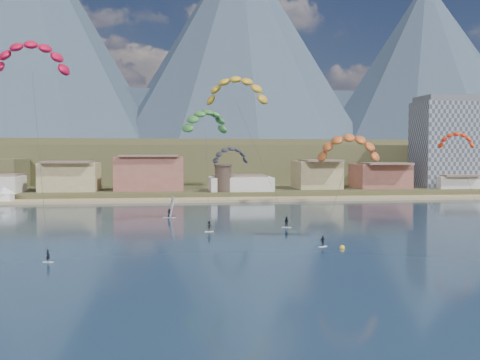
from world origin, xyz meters
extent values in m
plane|color=black|center=(0.00, 0.00, 0.00)|extent=(2400.00, 2400.00, 0.00)
cube|color=tan|center=(0.00, 106.00, 0.25)|extent=(2200.00, 12.00, 0.90)
cube|color=brown|center=(0.00, 560.00, 0.00)|extent=(2200.00, 900.00, 4.00)
cube|color=brown|center=(40.00, 220.00, 9.50)|extent=(320.00, 150.00, 15.00)
cube|color=brown|center=(-40.00, 260.00, 11.00)|extent=(380.00, 170.00, 18.00)
cone|color=#314153|center=(-240.00, 820.00, 202.00)|extent=(460.00, 460.00, 400.00)
cone|color=#314153|center=(100.00, 840.00, 182.00)|extent=(440.00, 440.00, 360.00)
cone|color=#314153|center=(400.00, 800.00, 147.00)|extent=(380.00, 380.00, 290.00)
cube|color=#314153|center=(0.00, 900.00, 57.00)|extent=(2000.00, 200.00, 110.00)
cube|color=gray|center=(85.00, 128.00, 17.00)|extent=(20.00, 16.00, 30.00)
cube|color=#59595E|center=(85.00, 128.00, 33.00)|extent=(18.00, 14.40, 2.00)
cylinder|color=#47382D|center=(5.00, 114.00, 6.00)|extent=(5.20, 5.20, 8.00)
cylinder|color=#47382D|center=(5.00, 114.00, 10.30)|extent=(5.82, 5.82, 0.60)
cube|color=white|center=(-58.00, 106.00, 1.70)|extent=(4.50, 4.50, 2.00)
pyramid|color=white|center=(-58.00, 106.00, 4.70)|extent=(6.40, 6.40, 2.00)
cube|color=silver|center=(-27.15, 18.73, 0.05)|extent=(1.46, 0.89, 0.09)
imported|color=black|center=(-27.15, 18.73, 0.90)|extent=(0.69, 0.57, 1.61)
cylinder|color=#262626|center=(-29.61, 25.73, 13.90)|extent=(0.05, 0.05, 29.72)
cube|color=silver|center=(10.85, 47.16, 0.06)|extent=(1.75, 1.30, 0.11)
imported|color=black|center=(10.85, 47.16, 1.10)|extent=(1.21, 1.13, 1.98)
cylinder|color=#262626|center=(6.66, 52.33, 12.99)|extent=(0.05, 0.05, 26.98)
cube|color=silver|center=(11.98, 25.66, 0.05)|extent=(1.48, 0.95, 0.10)
imported|color=black|center=(11.98, 25.66, 0.91)|extent=(1.04, 0.74, 1.64)
cylinder|color=#262626|center=(15.04, 29.01, 7.14)|extent=(0.05, 0.05, 15.20)
cube|color=silver|center=(-4.22, 43.40, 0.05)|extent=(1.66, 0.69, 0.11)
imported|color=black|center=(-4.22, 43.40, 1.04)|extent=(1.28, 0.84, 1.86)
cylinder|color=#262626|center=(-4.15, 49.19, 9.91)|extent=(0.05, 0.05, 20.94)
cylinder|color=#262626|center=(3.60, 75.61, 6.10)|extent=(0.04, 0.04, 14.09)
cylinder|color=#262626|center=(52.62, 56.94, 7.90)|extent=(0.04, 0.04, 17.18)
cube|color=silver|center=(-11.50, 65.66, 0.07)|extent=(2.70, 1.74, 0.13)
imported|color=black|center=(-11.50, 65.66, 1.07)|extent=(1.08, 0.91, 1.88)
cube|color=white|center=(-11.06, 65.66, 2.42)|extent=(2.06, 3.00, 4.49)
sphere|color=yellow|center=(14.48, 23.83, 0.14)|extent=(0.79, 0.79, 0.79)
camera|label=1|loc=(-10.93, -55.25, 14.61)|focal=41.01mm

